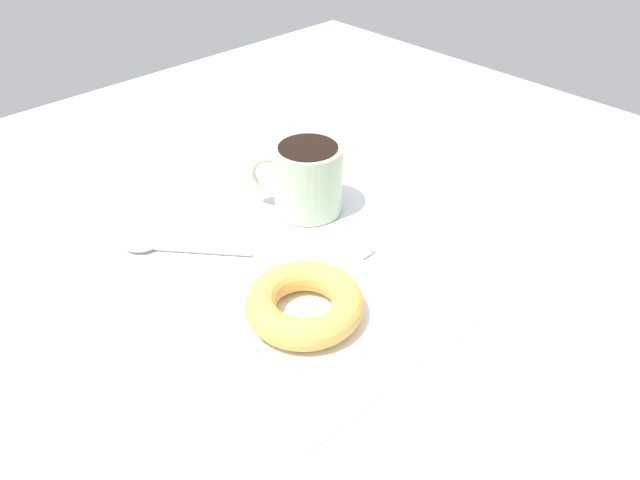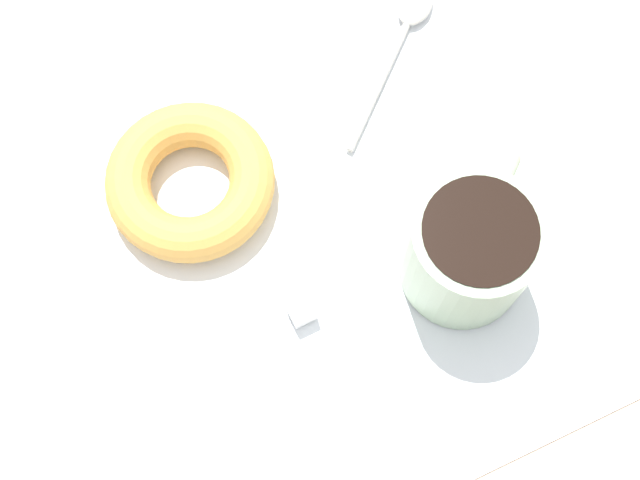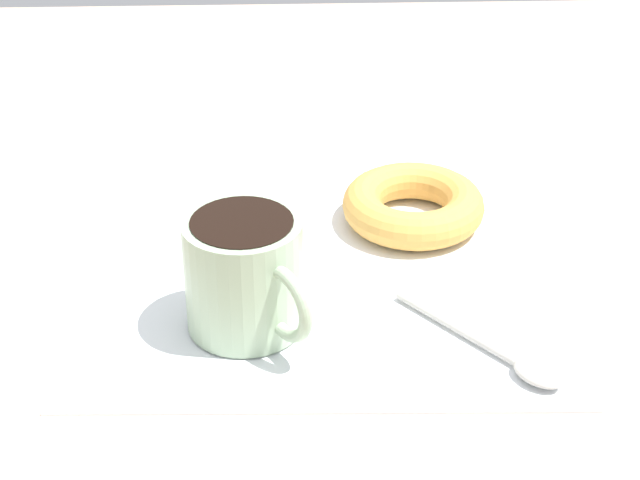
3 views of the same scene
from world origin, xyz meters
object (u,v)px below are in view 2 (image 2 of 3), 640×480
at_px(spoon, 404,29).
at_px(sugar_cube, 301,310).
at_px(donut, 190,181).
at_px(coffee_cup, 471,248).

height_order(spoon, sugar_cube, sugar_cube).
height_order(donut, spoon, donut).
distance_m(donut, spoon, 0.19).
relative_size(coffee_cup, sugar_cube, 6.38).
xyz_separation_m(coffee_cup, sugar_cube, (-0.11, 0.02, -0.03)).
xyz_separation_m(spoon, sugar_cube, (-0.16, -0.16, 0.00)).
distance_m(donut, sugar_cube, 0.12).
bearing_deg(spoon, sugar_cube, -135.58).
height_order(coffee_cup, sugar_cube, coffee_cup).
distance_m(coffee_cup, spoon, 0.19).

